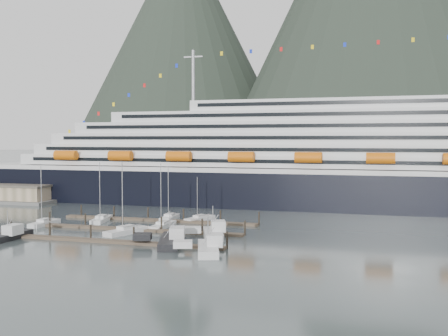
{
  "coord_description": "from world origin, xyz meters",
  "views": [
    {
      "loc": [
        44.05,
        -96.55,
        19.15
      ],
      "look_at": [
        9.41,
        22.0,
        12.43
      ],
      "focal_mm": 42.0,
      "sensor_mm": 36.0,
      "label": 1
    }
  ],
  "objects_px": {
    "sailboat_c": "(127,232)",
    "sailboat_f": "(170,218)",
    "trawler_a": "(7,235)",
    "trawler_e": "(212,233)",
    "sailboat_b": "(101,220)",
    "sailboat_d": "(163,226)",
    "trawler_c": "(169,240)",
    "sailboat_g": "(200,219)",
    "cruise_ship": "(325,164)",
    "trawler_d": "(207,248)",
    "sailboat_a": "(44,224)"
  },
  "relations": [
    {
      "from": "sailboat_c",
      "to": "sailboat_f",
      "type": "height_order",
      "value": "sailboat_c"
    },
    {
      "from": "sailboat_b",
      "to": "trawler_a",
      "type": "bearing_deg",
      "value": 154.2
    },
    {
      "from": "sailboat_a",
      "to": "sailboat_c",
      "type": "height_order",
      "value": "sailboat_c"
    },
    {
      "from": "sailboat_b",
      "to": "sailboat_g",
      "type": "relative_size",
      "value": 1.34
    },
    {
      "from": "cruise_ship",
      "to": "trawler_c",
      "type": "relative_size",
      "value": 15.49
    },
    {
      "from": "trawler_d",
      "to": "trawler_e",
      "type": "relative_size",
      "value": 1.06
    },
    {
      "from": "cruise_ship",
      "to": "trawler_d",
      "type": "bearing_deg",
      "value": -101.07
    },
    {
      "from": "sailboat_g",
      "to": "trawler_e",
      "type": "distance_m",
      "value": 21.64
    },
    {
      "from": "sailboat_b",
      "to": "sailboat_d",
      "type": "xyz_separation_m",
      "value": [
        17.08,
        -3.72,
        -0.01
      ]
    },
    {
      "from": "sailboat_c",
      "to": "trawler_e",
      "type": "height_order",
      "value": "sailboat_c"
    },
    {
      "from": "sailboat_d",
      "to": "sailboat_f",
      "type": "bearing_deg",
      "value": 14.1
    },
    {
      "from": "sailboat_c",
      "to": "sailboat_b",
      "type": "bearing_deg",
      "value": 65.59
    },
    {
      "from": "sailboat_c",
      "to": "sailboat_f",
      "type": "bearing_deg",
      "value": 16.61
    },
    {
      "from": "sailboat_b",
      "to": "sailboat_g",
      "type": "xyz_separation_m",
      "value": [
        21.56,
        7.97,
        -0.04
      ]
    },
    {
      "from": "cruise_ship",
      "to": "sailboat_c",
      "type": "xyz_separation_m",
      "value": [
        -34.65,
        -55.7,
        -11.6
      ]
    },
    {
      "from": "sailboat_f",
      "to": "sailboat_g",
      "type": "xyz_separation_m",
      "value": [
        7.36,
        0.85,
        -0.04
      ]
    },
    {
      "from": "sailboat_b",
      "to": "trawler_d",
      "type": "xyz_separation_m",
      "value": [
        34.25,
        -25.13,
        0.44
      ]
    },
    {
      "from": "trawler_a",
      "to": "sailboat_a",
      "type": "bearing_deg",
      "value": 12.06
    },
    {
      "from": "trawler_e",
      "to": "sailboat_b",
      "type": "bearing_deg",
      "value": 47.79
    },
    {
      "from": "sailboat_d",
      "to": "trawler_d",
      "type": "xyz_separation_m",
      "value": [
        17.17,
        -21.41,
        0.45
      ]
    },
    {
      "from": "trawler_a",
      "to": "trawler_c",
      "type": "height_order",
      "value": "trawler_c"
    },
    {
      "from": "trawler_c",
      "to": "trawler_e",
      "type": "bearing_deg",
      "value": -48.46
    },
    {
      "from": "sailboat_c",
      "to": "sailboat_g",
      "type": "distance_m",
      "value": 22.48
    },
    {
      "from": "sailboat_a",
      "to": "sailboat_f",
      "type": "xyz_separation_m",
      "value": [
        23.66,
        15.66,
        -0.01
      ]
    },
    {
      "from": "trawler_d",
      "to": "sailboat_b",
      "type": "bearing_deg",
      "value": 34.81
    },
    {
      "from": "sailboat_g",
      "to": "sailboat_c",
      "type": "bearing_deg",
      "value": 178.03
    },
    {
      "from": "sailboat_b",
      "to": "sailboat_f",
      "type": "bearing_deg",
      "value": -75.44
    },
    {
      "from": "trawler_e",
      "to": "sailboat_c",
      "type": "bearing_deg",
      "value": 72.22
    },
    {
      "from": "trawler_c",
      "to": "sailboat_f",
      "type": "bearing_deg",
      "value": 4.32
    },
    {
      "from": "sailboat_d",
      "to": "trawler_d",
      "type": "height_order",
      "value": "sailboat_d"
    },
    {
      "from": "sailboat_b",
      "to": "trawler_d",
      "type": "bearing_deg",
      "value": -138.33
    },
    {
      "from": "sailboat_f",
      "to": "sailboat_b",
      "type": "bearing_deg",
      "value": 112.01
    },
    {
      "from": "cruise_ship",
      "to": "sailboat_g",
      "type": "xyz_separation_m",
      "value": [
        -26.01,
        -34.95,
        -11.66
      ]
    },
    {
      "from": "trawler_a",
      "to": "trawler_d",
      "type": "height_order",
      "value": "trawler_d"
    },
    {
      "from": "sailboat_b",
      "to": "sailboat_d",
      "type": "height_order",
      "value": "sailboat_d"
    },
    {
      "from": "sailboat_c",
      "to": "sailboat_g",
      "type": "height_order",
      "value": "sailboat_c"
    },
    {
      "from": "sailboat_a",
      "to": "sailboat_c",
      "type": "xyz_separation_m",
      "value": [
        22.38,
        -4.24,
        0.02
      ]
    },
    {
      "from": "sailboat_b",
      "to": "cruise_ship",
      "type": "bearing_deg",
      "value": -60.0
    },
    {
      "from": "sailboat_b",
      "to": "sailboat_g",
      "type": "bearing_deg",
      "value": -81.77
    },
    {
      "from": "sailboat_b",
      "to": "trawler_d",
      "type": "height_order",
      "value": "sailboat_b"
    },
    {
      "from": "sailboat_d",
      "to": "sailboat_g",
      "type": "distance_m",
      "value": 12.52
    },
    {
      "from": "trawler_d",
      "to": "trawler_e",
      "type": "height_order",
      "value": "trawler_e"
    },
    {
      "from": "sailboat_b",
      "to": "trawler_c",
      "type": "xyz_separation_m",
      "value": [
        25.47,
        -20.64,
        0.44
      ]
    },
    {
      "from": "sailboat_f",
      "to": "sailboat_g",
      "type": "relative_size",
      "value": 1.24
    },
    {
      "from": "sailboat_b",
      "to": "sailboat_g",
      "type": "height_order",
      "value": "sailboat_b"
    },
    {
      "from": "sailboat_d",
      "to": "trawler_d",
      "type": "relative_size",
      "value": 1.23
    },
    {
      "from": "sailboat_g",
      "to": "trawler_c",
      "type": "xyz_separation_m",
      "value": [
        3.91,
        -28.61,
        0.49
      ]
    },
    {
      "from": "trawler_d",
      "to": "sailboat_d",
      "type": "bearing_deg",
      "value": 19.81
    },
    {
      "from": "trawler_a",
      "to": "trawler_e",
      "type": "relative_size",
      "value": 1.03
    },
    {
      "from": "trawler_a",
      "to": "trawler_c",
      "type": "relative_size",
      "value": 0.84
    }
  ]
}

